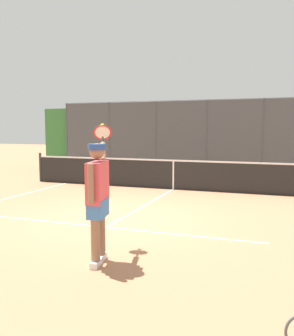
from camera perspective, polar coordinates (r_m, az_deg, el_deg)
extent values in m
plane|color=#B27551|center=(8.18, -4.00, -7.84)|extent=(60.00, 60.00, 0.00)
cube|color=white|center=(7.54, -6.27, -9.06)|extent=(6.22, 0.05, 0.01)
cube|color=white|center=(9.75, 0.13, -5.51)|extent=(0.05, 4.93, 0.01)
cylinder|color=#474C51|center=(17.13, 17.45, 4.77)|extent=(0.07, 0.07, 3.28)
cylinder|color=#474C51|center=(17.42, 9.20, 5.00)|extent=(0.07, 0.07, 3.28)
cylinder|color=#474C51|center=(18.04, 1.37, 5.12)|extent=(0.07, 0.07, 3.28)
cylinder|color=#474C51|center=(18.98, -5.82, 5.14)|extent=(0.07, 0.07, 3.28)
cylinder|color=#474C51|center=(20.18, -12.24, 5.09)|extent=(0.07, 0.07, 3.28)
cylinder|color=#474C51|center=(17.46, 9.29, 10.25)|extent=(14.96, 0.05, 0.05)
cube|color=#474C51|center=(17.42, 9.20, 5.00)|extent=(14.96, 0.02, 3.28)
cube|color=#387A3D|center=(18.06, 9.57, 4.61)|extent=(17.96, 0.90, 3.02)
cube|color=#ADADA8|center=(17.34, 9.00, -0.19)|extent=(15.96, 0.18, 0.15)
cylinder|color=#2D2D2D|center=(14.24, -16.11, 0.12)|extent=(0.09, 0.09, 1.07)
cube|color=black|center=(12.00, 4.10, -1.13)|extent=(10.14, 0.02, 0.91)
cube|color=white|center=(11.95, 4.11, 1.15)|extent=(10.14, 0.04, 0.05)
cube|color=white|center=(12.00, 4.10, -1.13)|extent=(0.05, 0.04, 0.91)
cube|color=silver|center=(5.52, -7.91, -14.41)|extent=(0.15, 0.28, 0.09)
cylinder|color=#8C664C|center=(5.38, -7.98, -9.88)|extent=(0.13, 0.13, 0.82)
cube|color=silver|center=(5.77, -7.06, -13.47)|extent=(0.15, 0.28, 0.09)
cylinder|color=#8C664C|center=(5.64, -7.12, -9.12)|extent=(0.13, 0.13, 0.82)
cube|color=#3D7AC6|center=(5.43, -7.59, -6.14)|extent=(0.29, 0.46, 0.26)
cube|color=#DB4C56|center=(5.36, -7.65, -2.21)|extent=(0.30, 0.53, 0.59)
cylinder|color=#8C664C|center=(5.07, -8.67, -2.45)|extent=(0.08, 0.08, 0.54)
cylinder|color=#8C664C|center=(5.78, -6.81, 2.52)|extent=(0.25, 0.39, 0.30)
sphere|color=#8C664C|center=(5.31, -7.72, 2.58)|extent=(0.23, 0.23, 0.23)
cylinder|color=#284C93|center=(5.31, -7.73, 3.25)|extent=(0.30, 0.30, 0.08)
cube|color=#284C93|center=(5.43, -7.34, 2.97)|extent=(0.23, 0.24, 0.02)
cylinder|color=black|center=(6.02, -6.85, 4.25)|extent=(0.10, 0.16, 0.13)
torus|color=red|center=(6.21, -6.87, 5.46)|extent=(0.34, 0.30, 0.26)
cylinder|color=silver|center=(6.21, -6.87, 5.46)|extent=(0.29, 0.24, 0.21)
sphere|color=#C1D138|center=(6.39, -6.89, 6.54)|extent=(0.07, 0.07, 0.07)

